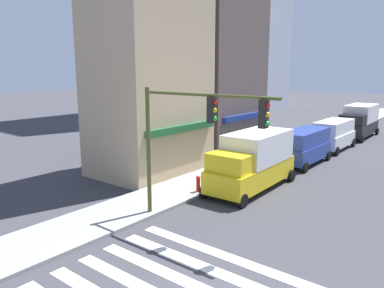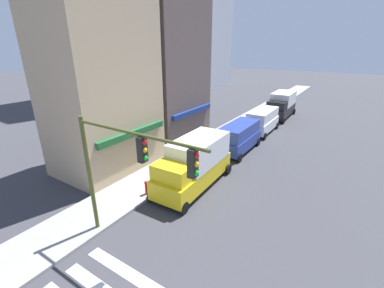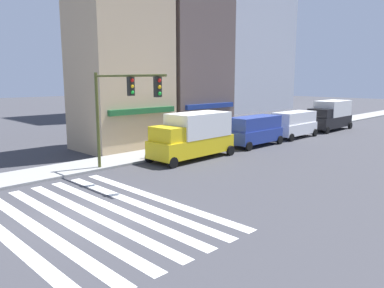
% 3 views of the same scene
% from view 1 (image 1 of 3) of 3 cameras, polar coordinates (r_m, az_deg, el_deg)
% --- Properties ---
extents(sidewalk_left, '(120.00, 3.00, 0.15)m').
position_cam_1_polar(sidewalk_left, '(15.50, -20.79, -13.32)').
color(sidewalk_left, gray).
rests_on(sidewalk_left, ground_plane).
extents(storefront_row, '(13.93, 5.30, 14.88)m').
position_cam_1_polar(storefront_row, '(25.57, -1.21, 12.81)').
color(storefront_row, tan).
rests_on(storefront_row, ground_plane).
extents(traffic_signal, '(0.32, 6.13, 5.62)m').
position_cam_1_polar(traffic_signal, '(14.41, -0.13, 2.56)').
color(traffic_signal, '#474C1E').
rests_on(traffic_signal, ground_plane).
extents(box_truck_yellow, '(6.25, 2.42, 3.04)m').
position_cam_1_polar(box_truck_yellow, '(20.23, 9.23, -2.44)').
color(box_truck_yellow, yellow).
rests_on(box_truck_yellow, ground_plane).
extents(van_blue, '(5.01, 2.22, 2.34)m').
position_cam_1_polar(van_blue, '(26.43, 16.67, -0.20)').
color(van_blue, navy).
rests_on(van_blue, ground_plane).
extents(van_white, '(5.00, 2.22, 2.34)m').
position_cam_1_polar(van_white, '(31.99, 20.74, 1.48)').
color(van_white, white).
rests_on(van_white, ground_plane).
extents(box_truck_black, '(6.23, 2.42, 3.04)m').
position_cam_1_polar(box_truck_black, '(38.78, 24.10, 3.28)').
color(box_truck_black, black).
rests_on(box_truck_black, ground_plane).
extents(pedestrian_green_top, '(0.32, 0.32, 1.77)m').
position_cam_1_polar(pedestrian_green_top, '(25.61, 10.62, -0.76)').
color(pedestrian_green_top, '#23232D').
rests_on(pedestrian_green_top, sidewalk_left).
extents(fire_hydrant, '(0.24, 0.24, 0.84)m').
position_cam_1_polar(fire_hydrant, '(19.33, 0.95, -5.94)').
color(fire_hydrant, red).
rests_on(fire_hydrant, sidewalk_left).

